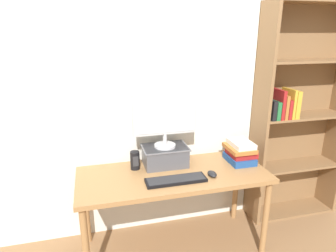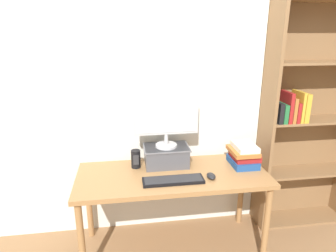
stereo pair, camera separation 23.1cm
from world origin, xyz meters
TOP-DOWN VIEW (x-y plane):
  - ground_plane at (0.00, 0.00)m, footprint 12.00×12.00m
  - back_wall at (0.00, 0.40)m, footprint 7.00×0.08m
  - desk at (0.00, 0.00)m, footprint 1.50×0.62m
  - bookshelf_unit at (1.28, 0.25)m, footprint 0.90×0.28m
  - riser_box at (-0.03, 0.17)m, footprint 0.37×0.26m
  - computer_monitor at (-0.03, 0.16)m, footprint 0.52×0.18m
  - keyboard at (-0.02, -0.14)m, footprint 0.46×0.14m
  - computer_mouse at (0.28, -0.12)m, footprint 0.06×0.10m
  - book_stack at (0.61, 0.07)m, footprint 0.23×0.26m
  - desk_speaker at (-0.28, 0.15)m, footprint 0.08×0.08m

SIDE VIEW (x-z plane):
  - ground_plane at x=0.00m, z-range 0.00..0.00m
  - desk at x=0.00m, z-range 0.27..0.98m
  - keyboard at x=-0.02m, z-range 0.70..0.73m
  - computer_mouse at x=0.28m, z-range 0.70..0.74m
  - desk_speaker at x=-0.28m, z-range 0.70..0.85m
  - riser_box at x=-0.03m, z-range 0.71..0.87m
  - book_stack at x=0.61m, z-range 0.70..0.88m
  - bookshelf_unit at x=1.28m, z-range 0.02..2.04m
  - computer_monitor at x=-0.03m, z-range 0.90..1.35m
  - back_wall at x=0.00m, z-range 0.00..2.60m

